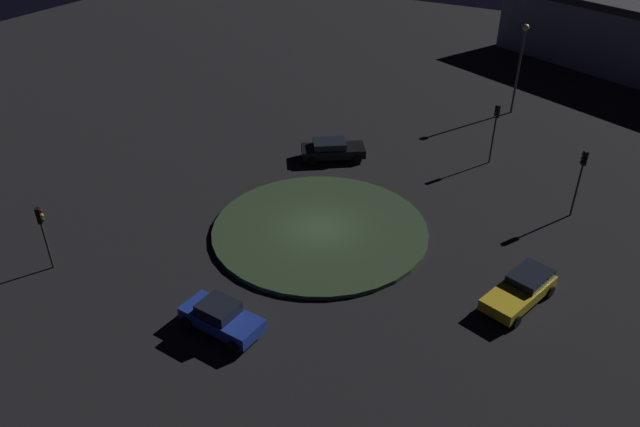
% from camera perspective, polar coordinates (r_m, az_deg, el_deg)
% --- Properties ---
extents(ground_plane, '(118.29, 118.29, 0.00)m').
position_cam_1_polar(ground_plane, '(36.57, -0.00, -1.68)').
color(ground_plane, black).
extents(roundabout_island, '(12.89, 12.89, 0.27)m').
position_cam_1_polar(roundabout_island, '(36.49, -0.00, -1.50)').
color(roundabout_island, '#2D4228').
rests_on(roundabout_island, ground_plane).
extents(car_blue, '(4.17, 2.23, 1.55)m').
position_cam_1_polar(car_blue, '(29.66, -9.24, -9.54)').
color(car_blue, '#1E38A5').
rests_on(car_blue, ground_plane).
extents(car_yellow, '(3.08, 4.84, 1.36)m').
position_cam_1_polar(car_yellow, '(32.61, 18.28, -6.74)').
color(car_yellow, gold).
rests_on(car_yellow, ground_plane).
extents(car_black, '(4.83, 4.13, 1.44)m').
position_cam_1_polar(car_black, '(44.58, 1.14, 6.00)').
color(car_black, black).
rests_on(car_black, ground_plane).
extents(traffic_light_southwest, '(0.39, 0.38, 3.80)m').
position_cam_1_polar(traffic_light_southwest, '(35.27, -24.52, -1.06)').
color(traffic_light_southwest, '#2D2D2D').
rests_on(traffic_light_southwest, ground_plane).
extents(traffic_light_northeast, '(0.36, 0.39, 4.40)m').
position_cam_1_polar(traffic_light_northeast, '(44.74, 16.05, 8.15)').
color(traffic_light_northeast, '#2D2D2D').
rests_on(traffic_light_northeast, ground_plane).
extents(traffic_light_northeast_near, '(0.39, 0.37, 4.43)m').
position_cam_1_polar(traffic_light_northeast_near, '(39.72, 23.20, 3.69)').
color(traffic_light_northeast_near, '#2D2D2D').
rests_on(traffic_light_northeast_near, ground_plane).
extents(streetlamp_north, '(0.53, 0.53, 7.48)m').
position_cam_1_polar(streetlamp_north, '(53.78, 18.27, 13.90)').
color(streetlamp_north, '#4C4C51').
rests_on(streetlamp_north, ground_plane).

